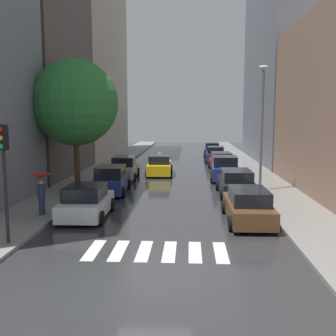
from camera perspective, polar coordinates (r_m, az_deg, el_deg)
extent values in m
cube|color=#2D2D30|center=(35.70, 1.31, -0.13)|extent=(28.00, 72.00, 0.04)
cube|color=gray|center=(36.48, -8.95, 0.09)|extent=(3.00, 72.00, 0.15)
cube|color=gray|center=(36.07, 11.69, -0.06)|extent=(3.00, 72.00, 0.15)
cube|color=silver|center=(14.53, -10.70, -11.62)|extent=(0.45, 2.20, 0.01)
cube|color=silver|center=(14.34, -7.13, -11.80)|extent=(0.45, 2.20, 0.01)
cube|color=silver|center=(14.22, -3.48, -11.93)|extent=(0.45, 2.20, 0.01)
cube|color=silver|center=(14.15, 0.22, -12.02)|extent=(0.45, 2.20, 0.01)
cube|color=silver|center=(14.13, 3.95, -12.06)|extent=(0.45, 2.20, 0.01)
cube|color=silver|center=(14.17, 7.67, -12.05)|extent=(0.45, 2.20, 0.01)
cube|color=#564C47|center=(33.61, -18.71, 15.19)|extent=(6.00, 12.04, 18.89)
cube|color=#B2A38C|center=(49.71, -11.51, 16.82)|extent=(6.00, 20.40, 25.78)
cube|color=slate|center=(43.68, 16.73, 14.48)|extent=(6.00, 18.58, 20.52)
cube|color=silver|center=(18.96, -11.75, -5.39)|extent=(1.97, 4.08, 0.76)
cube|color=black|center=(18.63, -11.95, -3.46)|extent=(1.71, 2.25, 0.62)
cylinder|color=black|center=(20.52, -13.42, -5.12)|extent=(0.23, 0.64, 0.64)
cylinder|color=black|center=(20.09, -8.15, -5.26)|extent=(0.23, 0.64, 0.64)
cylinder|color=black|center=(18.03, -15.73, -6.95)|extent=(0.23, 0.64, 0.64)
cylinder|color=black|center=(17.54, -9.74, -7.18)|extent=(0.23, 0.64, 0.64)
cube|color=navy|center=(24.69, -8.23, -2.21)|extent=(1.97, 4.42, 0.84)
cube|color=black|center=(24.36, -8.35, -0.53)|extent=(1.69, 2.45, 0.69)
cylinder|color=black|center=(26.29, -9.68, -2.26)|extent=(0.24, 0.65, 0.64)
cylinder|color=black|center=(26.01, -5.74, -2.29)|extent=(0.24, 0.65, 0.64)
cylinder|color=black|center=(23.52, -10.98, -3.44)|extent=(0.24, 0.65, 0.64)
cylinder|color=black|center=(23.21, -6.57, -3.50)|extent=(0.24, 0.65, 0.64)
cube|color=#B2B7BF|center=(30.34, -6.32, -0.36)|extent=(1.98, 4.54, 0.85)
cube|color=black|center=(30.02, -6.40, 1.04)|extent=(1.68, 2.52, 0.69)
cylinder|color=black|center=(31.94, -7.59, -0.49)|extent=(0.25, 0.65, 0.64)
cylinder|color=black|center=(31.73, -4.39, -0.50)|extent=(0.25, 0.65, 0.64)
cylinder|color=black|center=(29.06, -8.42, -1.30)|extent=(0.25, 0.65, 0.64)
cylinder|color=black|center=(28.83, -4.90, -1.32)|extent=(0.25, 0.65, 0.64)
cube|color=brown|center=(18.16, 11.51, -5.96)|extent=(1.86, 4.61, 0.75)
cube|color=black|center=(17.80, 11.68, -4.00)|extent=(1.62, 2.54, 0.61)
cylinder|color=black|center=(19.56, 8.17, -5.60)|extent=(0.23, 0.64, 0.64)
cylinder|color=black|center=(19.82, 13.43, -5.56)|extent=(0.23, 0.64, 0.64)
cylinder|color=black|center=(16.64, 9.17, -7.97)|extent=(0.23, 0.64, 0.64)
cylinder|color=black|center=(16.95, 15.34, -7.86)|extent=(0.23, 0.64, 0.64)
cube|color=black|center=(24.06, 9.81, -2.59)|extent=(1.97, 4.62, 0.76)
cube|color=black|center=(23.72, 9.92, -1.04)|extent=(1.72, 2.55, 0.62)
cylinder|color=black|center=(25.48, 7.23, -2.52)|extent=(0.23, 0.64, 0.64)
cylinder|color=black|center=(25.72, 11.48, -2.52)|extent=(0.23, 0.64, 0.64)
cylinder|color=black|center=(22.51, 7.87, -3.86)|extent=(0.23, 0.64, 0.64)
cylinder|color=black|center=(22.78, 12.68, -3.85)|extent=(0.23, 0.64, 0.64)
cube|color=navy|center=(29.49, 8.27, -0.56)|extent=(2.12, 4.16, 0.91)
cube|color=black|center=(29.19, 8.32, 0.98)|extent=(1.80, 2.32, 0.74)
cylinder|color=black|center=(30.84, 6.37, -0.76)|extent=(0.25, 0.65, 0.64)
cylinder|color=black|center=(30.92, 9.94, -0.80)|extent=(0.25, 0.65, 0.64)
cylinder|color=black|center=(28.18, 6.41, -1.54)|extent=(0.25, 0.65, 0.64)
cylinder|color=black|center=(28.27, 10.31, -1.59)|extent=(0.25, 0.65, 0.64)
cube|color=maroon|center=(34.74, 7.71, 0.57)|extent=(1.94, 4.62, 0.79)
cube|color=black|center=(34.44, 7.78, 1.72)|extent=(1.66, 2.56, 0.65)
cylinder|color=black|center=(36.17, 6.03, 0.47)|extent=(0.24, 0.65, 0.64)
cylinder|color=black|center=(36.37, 8.84, 0.46)|extent=(0.24, 0.65, 0.64)
cylinder|color=black|center=(33.20, 6.46, -0.17)|extent=(0.24, 0.65, 0.64)
cylinder|color=black|center=(33.41, 9.52, -0.18)|extent=(0.24, 0.65, 0.64)
cube|color=navy|center=(41.15, 6.89, 1.67)|extent=(2.06, 4.21, 0.80)
cube|color=black|center=(40.88, 6.91, 2.65)|extent=(1.75, 2.35, 0.65)
cylinder|color=black|center=(42.53, 5.59, 1.53)|extent=(0.25, 0.65, 0.64)
cylinder|color=black|center=(42.56, 8.11, 1.49)|extent=(0.25, 0.65, 0.64)
cylinder|color=black|center=(39.82, 5.57, 1.12)|extent=(0.25, 0.65, 0.64)
cylinder|color=black|center=(39.85, 8.25, 1.08)|extent=(0.25, 0.65, 0.64)
cube|color=navy|center=(46.75, 6.43, 2.38)|extent=(1.95, 4.46, 0.82)
cube|color=black|center=(46.47, 6.45, 3.27)|extent=(1.65, 2.48, 0.67)
cylinder|color=black|center=(48.21, 5.37, 2.24)|extent=(0.25, 0.65, 0.64)
cylinder|color=black|center=(48.23, 7.45, 2.21)|extent=(0.25, 0.65, 0.64)
cylinder|color=black|center=(45.33, 5.34, 1.90)|extent=(0.25, 0.65, 0.64)
cylinder|color=black|center=(45.35, 7.55, 1.87)|extent=(0.25, 0.65, 0.64)
cube|color=yellow|center=(31.93, -1.23, 0.03)|extent=(2.00, 4.51, 0.80)
cube|color=black|center=(31.62, -1.25, 1.28)|extent=(1.71, 2.50, 0.65)
cube|color=#F2EDCC|center=(31.58, -1.25, 2.03)|extent=(0.21, 0.37, 0.18)
cylinder|color=black|center=(33.46, -2.71, -0.07)|extent=(0.24, 0.65, 0.64)
cylinder|color=black|center=(33.39, 0.46, -0.08)|extent=(0.24, 0.65, 0.64)
cylinder|color=black|center=(30.57, -3.07, -0.80)|extent=(0.24, 0.65, 0.64)
cylinder|color=black|center=(30.48, 0.40, -0.81)|extent=(0.24, 0.65, 0.64)
cylinder|color=navy|center=(19.45, -17.86, -5.30)|extent=(0.28, 0.28, 0.79)
cylinder|color=navy|center=(19.31, -17.94, -3.27)|extent=(0.36, 0.36, 0.62)
sphere|color=tan|center=(19.23, -18.00, -2.00)|extent=(0.25, 0.25, 0.25)
cone|color=red|center=(19.19, -18.03, -1.15)|extent=(1.00, 1.00, 0.20)
cylinder|color=#333338|center=(19.24, -17.99, -2.21)|extent=(0.02, 0.02, 0.72)
cylinder|color=#513823|center=(25.74, -13.08, 0.60)|extent=(0.36, 0.36, 3.15)
sphere|color=#2D7834|center=(25.58, -13.34, 9.23)|extent=(5.39, 5.39, 5.39)
cylinder|color=black|center=(15.28, -22.48, -3.95)|extent=(0.12, 0.12, 3.40)
cube|color=black|center=(15.02, -22.89, 4.12)|extent=(0.30, 0.30, 0.90)
sphere|color=red|center=(14.85, -23.25, 5.22)|extent=(0.18, 0.18, 0.18)
sphere|color=#F2A519|center=(14.86, -23.19, 4.07)|extent=(0.18, 0.18, 0.18)
sphere|color=green|center=(14.88, -23.13, 2.92)|extent=(0.18, 0.18, 0.18)
cylinder|color=#595B60|center=(24.85, 13.45, 5.23)|extent=(0.16, 0.16, 7.37)
ellipsoid|color=beige|center=(25.01, 13.73, 14.04)|extent=(0.60, 0.28, 0.24)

